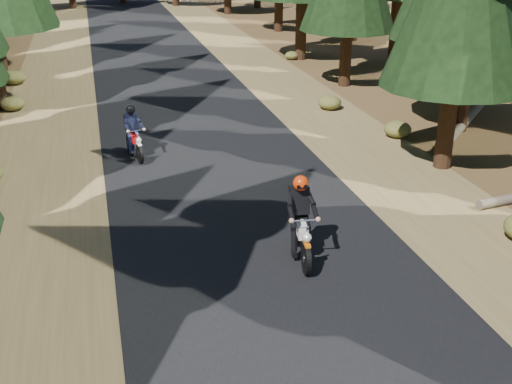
# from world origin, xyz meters

# --- Properties ---
(ground) EXTENTS (120.00, 120.00, 0.00)m
(ground) POSITION_xyz_m (0.00, 0.00, 0.00)
(ground) COLOR #4A351A
(ground) RESTS_ON ground
(road) EXTENTS (6.00, 100.00, 0.01)m
(road) POSITION_xyz_m (0.00, 5.00, 0.01)
(road) COLOR black
(road) RESTS_ON ground
(shoulder_l) EXTENTS (3.20, 100.00, 0.01)m
(shoulder_l) POSITION_xyz_m (-4.60, 5.00, 0.00)
(shoulder_l) COLOR brown
(shoulder_l) RESTS_ON ground
(shoulder_r) EXTENTS (3.20, 100.00, 0.01)m
(shoulder_r) POSITION_xyz_m (4.60, 5.00, 0.00)
(shoulder_r) COLOR brown
(shoulder_r) RESTS_ON ground
(log_near) EXTENTS (4.32, 4.56, 0.32)m
(log_near) POSITION_xyz_m (8.65, 7.67, 0.16)
(log_near) COLOR #4C4233
(log_near) RESTS_ON ground
(understory_shrubs) EXTENTS (14.08, 29.43, 0.58)m
(understory_shrubs) POSITION_xyz_m (0.19, 5.22, 0.26)
(understory_shrubs) COLOR #474C1E
(understory_shrubs) RESTS_ON ground
(rider_lead) EXTENTS (0.83, 1.97, 1.70)m
(rider_lead) POSITION_xyz_m (0.66, 0.49, 0.57)
(rider_lead) COLOR silver
(rider_lead) RESTS_ON road
(rider_follow) EXTENTS (0.80, 1.76, 1.51)m
(rider_follow) POSITION_xyz_m (-2.07, 7.34, 0.51)
(rider_follow) COLOR #AA0B10
(rider_follow) RESTS_ON road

